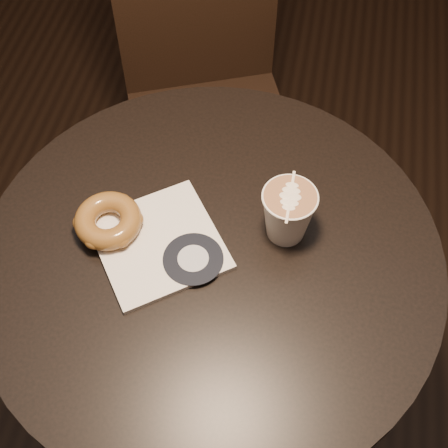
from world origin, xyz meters
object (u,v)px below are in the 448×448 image
object	(u,v)px
doughnut	(108,221)
latte_cup	(288,214)
pastry_bag	(159,243)
cafe_table	(213,310)
chair	(205,75)

from	to	relation	value
doughnut	latte_cup	bearing A→B (deg)	9.79
pastry_bag	latte_cup	bearing A→B (deg)	-18.14
doughnut	latte_cup	distance (m)	0.27
pastry_bag	latte_cup	size ratio (longest dim) A/B	1.93
cafe_table	latte_cup	world-z (taller)	latte_cup
cafe_table	latte_cup	distance (m)	0.27
cafe_table	pastry_bag	world-z (taller)	pastry_bag
cafe_table	chair	size ratio (longest dim) A/B	0.80
cafe_table	pastry_bag	distance (m)	0.22
pastry_bag	doughnut	world-z (taller)	doughnut
cafe_table	latte_cup	bearing A→B (deg)	28.37
chair	doughnut	size ratio (longest dim) A/B	9.20
chair	pastry_bag	distance (m)	0.66
chair	doughnut	world-z (taller)	chair
chair	doughnut	xyz separation A→B (m)	(-0.02, -0.60, 0.25)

